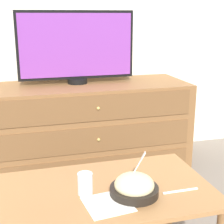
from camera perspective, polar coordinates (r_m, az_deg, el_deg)
ground_plane at (r=3.11m, az=-3.34°, el=-6.69°), size 12.00×12.00×0.00m
wall_back at (r=2.90m, az=-3.88°, el=17.98°), size 12.00×0.05×2.60m
dresser at (r=2.69m, az=-3.68°, el=-2.56°), size 1.51×0.58×0.69m
tv at (r=2.60m, az=-5.95°, el=10.78°), size 0.87×0.15×0.54m
coffee_table at (r=1.57m, az=-0.76°, el=-14.72°), size 0.92×0.57×0.45m
takeout_bowl at (r=1.48m, az=3.71°, el=-12.32°), size 0.21×0.21×0.18m
drink_cup at (r=1.49m, az=-4.48°, el=-12.00°), size 0.06×0.06×0.09m
napkin at (r=1.43m, az=-0.72°, el=-15.07°), size 0.20×0.20×0.00m
knife at (r=1.55m, az=11.32°, el=-12.72°), size 0.16×0.01×0.01m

